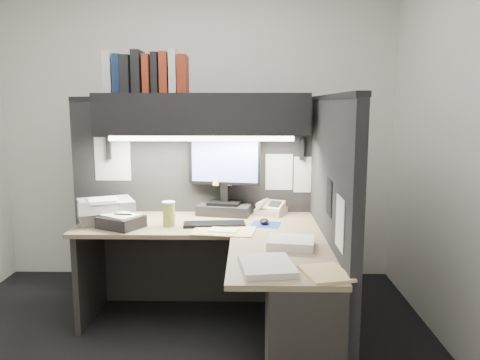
{
  "coord_description": "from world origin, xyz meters",
  "views": [
    {
      "loc": [
        0.47,
        -2.71,
        1.56
      ],
      "look_at": [
        0.4,
        0.51,
        1.05
      ],
      "focal_mm": 35.0,
      "sensor_mm": 36.0,
      "label": 1
    }
  ],
  "objects_px": {
    "coffee_cup": "(169,214)",
    "notebook_stack": "(121,222)",
    "keyboard": "(214,224)",
    "printer": "(106,210)",
    "monitor": "(225,184)",
    "telephone": "(271,209)",
    "overhead_shelf": "(203,114)",
    "desk": "(242,291)"
  },
  "relations": [
    {
      "from": "overhead_shelf",
      "to": "notebook_stack",
      "type": "xyz_separation_m",
      "value": [
        -0.54,
        -0.34,
        -0.73
      ]
    },
    {
      "from": "desk",
      "to": "keyboard",
      "type": "relative_size",
      "value": 3.96
    },
    {
      "from": "keyboard",
      "to": "monitor",
      "type": "bearing_deg",
      "value": 75.34
    },
    {
      "from": "overhead_shelf",
      "to": "desk",
      "type": "bearing_deg",
      "value": -68.21
    },
    {
      "from": "keyboard",
      "to": "printer",
      "type": "bearing_deg",
      "value": 164.3
    },
    {
      "from": "coffee_cup",
      "to": "desk",
      "type": "bearing_deg",
      "value": -41.77
    },
    {
      "from": "monitor",
      "to": "telephone",
      "type": "xyz_separation_m",
      "value": [
        0.36,
        0.0,
        -0.2
      ]
    },
    {
      "from": "desk",
      "to": "notebook_stack",
      "type": "relative_size",
      "value": 6.3
    },
    {
      "from": "monitor",
      "to": "telephone",
      "type": "relative_size",
      "value": 2.82
    },
    {
      "from": "overhead_shelf",
      "to": "notebook_stack",
      "type": "distance_m",
      "value": 0.97
    },
    {
      "from": "monitor",
      "to": "keyboard",
      "type": "height_order",
      "value": "monitor"
    },
    {
      "from": "keyboard",
      "to": "printer",
      "type": "height_order",
      "value": "printer"
    },
    {
      "from": "desk",
      "to": "notebook_stack",
      "type": "height_order",
      "value": "notebook_stack"
    },
    {
      "from": "telephone",
      "to": "coffee_cup",
      "type": "xyz_separation_m",
      "value": [
        -0.73,
        -0.36,
        0.04
      ]
    },
    {
      "from": "monitor",
      "to": "notebook_stack",
      "type": "bearing_deg",
      "value": -137.79
    },
    {
      "from": "keyboard",
      "to": "notebook_stack",
      "type": "xyz_separation_m",
      "value": [
        -0.64,
        -0.07,
        0.03
      ]
    },
    {
      "from": "desk",
      "to": "telephone",
      "type": "distance_m",
      "value": 0.91
    },
    {
      "from": "coffee_cup",
      "to": "printer",
      "type": "height_order",
      "value": "coffee_cup"
    },
    {
      "from": "desk",
      "to": "notebook_stack",
      "type": "xyz_separation_m",
      "value": [
        -0.84,
        0.41,
        0.33
      ]
    },
    {
      "from": "keyboard",
      "to": "overhead_shelf",
      "type": "bearing_deg",
      "value": 103.95
    },
    {
      "from": "telephone",
      "to": "coffee_cup",
      "type": "height_order",
      "value": "coffee_cup"
    },
    {
      "from": "keyboard",
      "to": "telephone",
      "type": "relative_size",
      "value": 2.01
    },
    {
      "from": "printer",
      "to": "monitor",
      "type": "bearing_deg",
      "value": -11.57
    },
    {
      "from": "keyboard",
      "to": "coffee_cup",
      "type": "distance_m",
      "value": 0.33
    },
    {
      "from": "keyboard",
      "to": "telephone",
      "type": "bearing_deg",
      "value": 34.57
    },
    {
      "from": "overhead_shelf",
      "to": "notebook_stack",
      "type": "bearing_deg",
      "value": -147.37
    },
    {
      "from": "overhead_shelf",
      "to": "printer",
      "type": "height_order",
      "value": "overhead_shelf"
    },
    {
      "from": "overhead_shelf",
      "to": "coffee_cup",
      "type": "xyz_separation_m",
      "value": [
        -0.22,
        -0.29,
        -0.69
      ]
    },
    {
      "from": "coffee_cup",
      "to": "telephone",
      "type": "bearing_deg",
      "value": 26.09
    },
    {
      "from": "keyboard",
      "to": "coffee_cup",
      "type": "bearing_deg",
      "value": 176.0
    },
    {
      "from": "printer",
      "to": "telephone",
      "type": "bearing_deg",
      "value": -15.27
    },
    {
      "from": "monitor",
      "to": "printer",
      "type": "height_order",
      "value": "monitor"
    },
    {
      "from": "monitor",
      "to": "notebook_stack",
      "type": "relative_size",
      "value": 2.24
    },
    {
      "from": "desk",
      "to": "monitor",
      "type": "bearing_deg",
      "value": 100.11
    },
    {
      "from": "keyboard",
      "to": "telephone",
      "type": "height_order",
      "value": "telephone"
    },
    {
      "from": "desk",
      "to": "overhead_shelf",
      "type": "xyz_separation_m",
      "value": [
        -0.3,
        0.75,
        1.06
      ]
    },
    {
      "from": "printer",
      "to": "coffee_cup",
      "type": "bearing_deg",
      "value": -42.22
    },
    {
      "from": "keyboard",
      "to": "coffee_cup",
      "type": "height_order",
      "value": "coffee_cup"
    },
    {
      "from": "overhead_shelf",
      "to": "monitor",
      "type": "distance_m",
      "value": 0.56
    },
    {
      "from": "coffee_cup",
      "to": "notebook_stack",
      "type": "height_order",
      "value": "coffee_cup"
    },
    {
      "from": "desk",
      "to": "printer",
      "type": "relative_size",
      "value": 4.51
    },
    {
      "from": "desk",
      "to": "overhead_shelf",
      "type": "height_order",
      "value": "overhead_shelf"
    }
  ]
}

